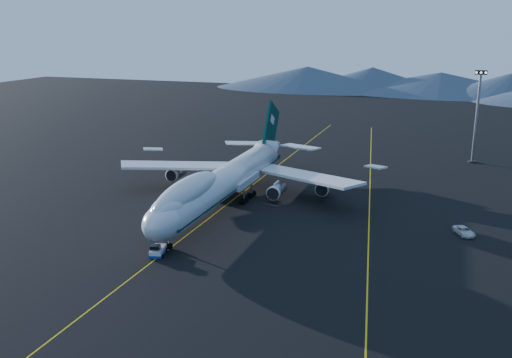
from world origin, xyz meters
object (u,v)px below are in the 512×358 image
(pushback_tug, at_px, (158,251))
(service_van, at_px, (464,231))
(floodlight_mast, at_px, (477,117))
(boeing_747, at_px, (225,180))

(pushback_tug, height_order, service_van, pushback_tug)
(pushback_tug, xyz_separation_m, service_van, (50.10, 27.80, 0.14))
(pushback_tug, relative_size, service_van, 0.90)
(service_van, height_order, floodlight_mast, floodlight_mast)
(service_van, xyz_separation_m, floodlight_mast, (2.33, 62.94, 12.56))
(boeing_747, height_order, pushback_tug, boeing_747)
(service_van, distance_m, floodlight_mast, 64.22)
(floodlight_mast, bearing_deg, boeing_747, -130.27)
(pushback_tug, bearing_deg, floodlight_mast, 45.32)
(pushback_tug, xyz_separation_m, floodlight_mast, (52.43, 90.73, 12.70))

